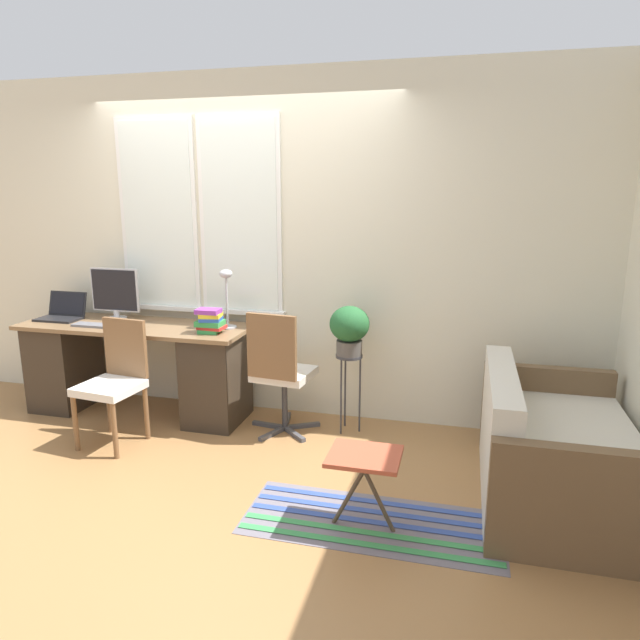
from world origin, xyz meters
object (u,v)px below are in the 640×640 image
couch_loveseat (552,455)px  folding_stool (364,462)px  keyboard (99,326)px  mouse (132,326)px  book_stack (210,321)px  laptop (62,313)px  desk_chair_wooden (115,379)px  plant_stand (349,367)px  monitor (115,293)px  office_chair_swivel (280,370)px  desk_lamp (226,289)px  potted_plant (349,327)px

couch_loveseat → folding_stool: (-1.02, -0.57, 0.11)m
folding_stool → keyboard: bearing=155.9°
mouse → book_stack: (0.66, 0.02, 0.08)m
laptop → keyboard: bearing=-19.0°
mouse → desk_chair_wooden: (0.10, -0.42, -0.29)m
mouse → desk_chair_wooden: bearing=-77.2°
desk_chair_wooden → plant_stand: desk_chair_wooden is taller
mouse → keyboard: bearing=-175.5°
laptop → keyboard: size_ratio=0.80×
laptop → mouse: 0.76m
book_stack → plant_stand: bearing=9.3°
monitor → book_stack: size_ratio=2.02×
desk_chair_wooden → couch_loveseat: bearing=5.2°
office_chair_swivel → couch_loveseat: office_chair_swivel is taller
keyboard → couch_loveseat: bearing=-7.9°
couch_loveseat → folding_stool: 1.18m
mouse → folding_stool: mouse is taller
monitor → plant_stand: 2.05m
desk_lamp → desk_chair_wooden: size_ratio=0.51×
potted_plant → folding_stool: (0.34, -1.24, -0.42)m
office_chair_swivel → keyboard: bearing=7.4°
laptop → folding_stool: size_ratio=0.80×
keyboard → monitor: bearing=94.6°
monitor → desk_lamp: desk_lamp is taller
keyboard → plant_stand: bearing=6.0°
monitor → couch_loveseat: (3.36, -0.74, -0.69)m
laptop → potted_plant: potted_plant is taller
desk_lamp → couch_loveseat: (2.34, -0.68, -0.78)m
laptop → desk_lamp: 1.49m
mouse → plant_stand: (1.69, 0.19, -0.26)m
keyboard → mouse: bearing=4.5°
laptop → folding_stool: laptop is taller
office_chair_swivel → potted_plant: (0.48, 0.18, 0.31)m
laptop → folding_stool: bearing=-23.3°
office_chair_swivel → potted_plant: size_ratio=2.58×
keyboard → potted_plant: 1.98m
mouse → folding_stool: 2.32m
monitor → keyboard: 0.35m
book_stack → folding_stool: book_stack is taller
couch_loveseat → folding_stool: couch_loveseat is taller
keyboard → office_chair_swivel: bearing=0.9°
book_stack → couch_loveseat: 2.52m
desk_chair_wooden → folding_stool: 2.04m
mouse → plant_stand: bearing=6.3°
book_stack → laptop: bearing=175.1°
couch_loveseat → laptop: bearing=80.7°
desk_chair_wooden → laptop: bearing=153.2°
laptop → plant_stand: size_ratio=0.58×
plant_stand → desk_lamp: bearing=179.5°
monitor → book_stack: bearing=-13.8°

